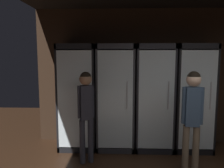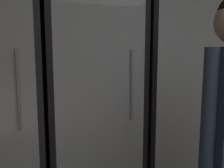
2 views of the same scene
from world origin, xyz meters
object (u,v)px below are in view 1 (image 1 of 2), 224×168
(cooler_far_left, at_px, (79,98))
(cooler_left, at_px, (116,98))
(cooler_right, at_px, (191,99))
(shopper_far, at_px, (86,106))
(shopper_near, at_px, (192,111))
(cooler_center, at_px, (153,98))

(cooler_far_left, bearing_deg, cooler_left, 0.06)
(cooler_right, bearing_deg, shopper_far, -159.85)
(cooler_far_left, height_order, cooler_left, same)
(cooler_right, relative_size, shopper_near, 1.28)
(cooler_left, distance_m, cooler_right, 1.49)
(cooler_center, distance_m, shopper_far, 1.43)
(cooler_right, distance_m, shopper_near, 1.11)
(shopper_near, distance_m, shopper_far, 1.69)
(cooler_left, bearing_deg, cooler_far_left, -179.94)
(cooler_left, xyz_separation_m, shopper_near, (1.18, -1.07, 0.01))
(cooler_far_left, relative_size, cooler_right, 1.00)
(cooler_left, height_order, shopper_far, cooler_left)
(cooler_far_left, height_order, shopper_near, cooler_far_left)
(cooler_center, xyz_separation_m, cooler_right, (0.75, -0.00, -0.01))
(shopper_near, bearing_deg, cooler_far_left, 151.01)
(cooler_far_left, bearing_deg, cooler_right, -0.05)
(cooler_left, distance_m, cooler_center, 0.75)
(cooler_left, relative_size, cooler_center, 1.00)
(shopper_near, xyz_separation_m, shopper_far, (-1.66, 0.34, -0.02))
(cooler_left, height_order, cooler_center, same)
(shopper_near, height_order, shopper_far, shopper_near)
(cooler_far_left, distance_m, cooler_center, 1.49)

